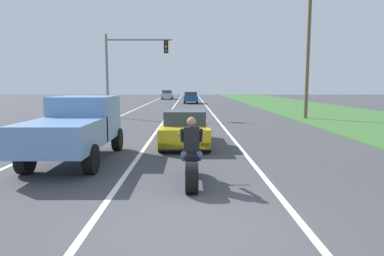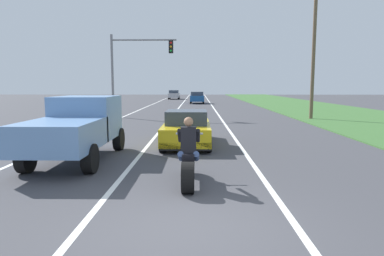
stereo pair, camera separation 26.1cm
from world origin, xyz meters
TOP-DOWN VIEW (x-y plane):
  - ground_plane at (0.00, 0.00)m, footprint 160.00×160.00m
  - lane_stripe_left_solid at (-5.40, 20.00)m, footprint 0.14×120.00m
  - lane_stripe_right_solid at (1.80, 20.00)m, footprint 0.14×120.00m
  - lane_stripe_centre_dashed at (-1.80, 20.00)m, footprint 0.14×120.00m
  - grass_verge_right at (11.92, 20.00)m, footprint 10.00×120.00m
  - motorcycle_with_rider at (-0.07, 2.47)m, footprint 0.70×2.21m
  - sports_car_yellow at (-0.29, 8.03)m, footprint 1.84×4.30m
  - pickup_truck_left_lane_light_blue at (-3.60, 5.15)m, footprint 2.02×4.80m
  - traffic_light_mast_near at (-4.63, 19.95)m, footprint 4.81×0.34m
  - utility_pole_roadside at (7.97, 18.30)m, footprint 0.24×0.24m
  - distant_car_far_ahead at (0.08, 38.95)m, footprint 1.80×4.00m
  - distant_car_further_ahead at (-3.81, 52.31)m, footprint 1.80×4.00m

SIDE VIEW (x-z plane):
  - ground_plane at x=0.00m, z-range 0.00..0.00m
  - lane_stripe_left_solid at x=-5.40m, z-range 0.00..0.01m
  - lane_stripe_right_solid at x=1.80m, z-range 0.00..0.01m
  - lane_stripe_centre_dashed at x=-1.80m, z-range 0.00..0.01m
  - grass_verge_right at x=11.92m, z-range 0.00..0.06m
  - motorcycle_with_rider at x=-0.07m, z-range -0.22..1.40m
  - sports_car_yellow at x=-0.29m, z-range -0.05..1.31m
  - distant_car_far_ahead at x=0.08m, z-range 0.02..1.52m
  - distant_car_further_ahead at x=-3.81m, z-range 0.02..1.52m
  - pickup_truck_left_lane_light_blue at x=-3.60m, z-range 0.12..2.10m
  - traffic_light_mast_near at x=-4.63m, z-range 1.01..7.01m
  - utility_pole_roadside at x=7.97m, z-range 0.00..8.46m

